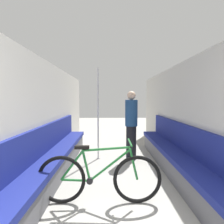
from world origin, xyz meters
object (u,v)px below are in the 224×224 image
Objects in this scene: bicycle at (99,178)px; grab_pole_near at (98,115)px; bench_seat_row_left at (54,160)px; passenger_standing at (131,124)px; bench_seat_row_right at (178,159)px.

bicycle is 2.25m from grab_pole_near.
passenger_standing is at bearing 34.04° from bench_seat_row_left.
bench_seat_row_left is 1.00× the size of bench_seat_row_right.
bench_seat_row_left is at bearing 118.62° from bicycle.
bicycle is at bearing -47.17° from bench_seat_row_left.
bench_seat_row_left is at bearing 180.00° from bench_seat_row_right.
bench_seat_row_left is at bearing -124.74° from grab_pole_near.
bench_seat_row_right reaches higher than bicycle.
bench_seat_row_right is at bearing -35.34° from grab_pole_near.
bench_seat_row_right is at bearing 99.32° from passenger_standing.
bicycle is 0.79× the size of grab_pole_near.
passenger_standing is at bearing -3.80° from grab_pole_near.
grab_pole_near reaches higher than bench_seat_row_left.
bench_seat_row_right is at bearing 0.00° from bench_seat_row_left.
bench_seat_row_left is 1.36m from bicycle.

